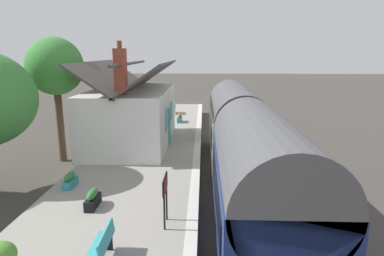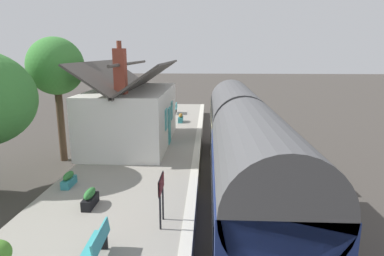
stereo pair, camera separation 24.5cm
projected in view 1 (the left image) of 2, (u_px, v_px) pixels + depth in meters
name	position (u px, v px, depth m)	size (l,w,h in m)	color
ground_plane	(219.00, 165.00, 18.30)	(160.00, 160.00, 0.00)	#423D38
platform	(148.00, 156.00, 18.33)	(32.00, 5.80, 0.89)	gray
platform_edge_coping	(197.00, 149.00, 18.14)	(32.00, 0.36, 0.02)	beige
rail_near	(248.00, 164.00, 18.23)	(52.00, 0.08, 0.14)	gray
rail_far	(222.00, 163.00, 18.28)	(52.00, 0.08, 0.14)	gray
train	(244.00, 144.00, 14.32)	(16.50, 2.73, 4.32)	black
station_building	(132.00, 115.00, 18.93)	(8.25, 4.47, 5.72)	white
bench_by_lamp	(173.00, 108.00, 28.56)	(1.42, 0.49, 0.88)	teal
bench_mid_platform	(102.00, 246.00, 8.24)	(1.41, 0.48, 0.88)	teal
planter_corner_building	(158.00, 106.00, 29.84)	(0.62, 0.62, 0.80)	gray
planter_bench_right	(70.00, 180.00, 12.99)	(0.89, 0.32, 0.58)	teal
planter_under_sign	(179.00, 118.00, 25.09)	(1.07, 0.32, 0.66)	teal
planter_bench_left	(93.00, 199.00, 11.29)	(0.96, 0.32, 0.62)	black
station_sign_board	(165.00, 188.00, 9.93)	(0.96, 0.06, 1.57)	black
tree_distant	(55.00, 67.00, 17.80)	(3.30, 2.95, 6.89)	#4C3828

